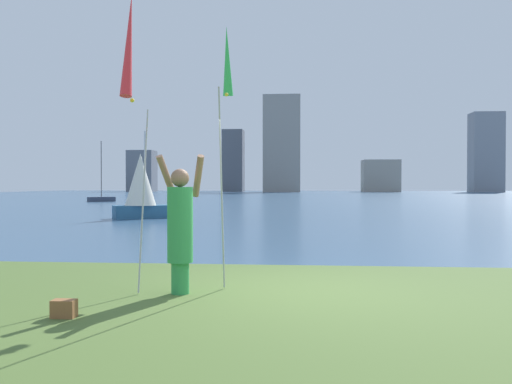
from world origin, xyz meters
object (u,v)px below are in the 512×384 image
object	(u,v)px
person	(180,225)
bag	(64,309)
kite_flag_right	(227,69)
sailboat_6	(142,188)
kite_flag_left	(129,51)
sailboat_1	(101,198)

from	to	relation	value
person	bag	bearing A→B (deg)	-125.77
kite_flag_right	sailboat_6	bearing A→B (deg)	111.63
person	sailboat_6	size ratio (longest dim) A/B	0.50
kite_flag_left	bag	distance (m)	3.46
kite_flag_right	sailboat_6	size ratio (longest dim) A/B	0.99
bag	sailboat_6	size ratio (longest dim) A/B	0.07
kite_flag_left	bag	size ratio (longest dim) A/B	15.16
kite_flag_left	kite_flag_right	world-z (taller)	kite_flag_left
kite_flag_right	bag	xyz separation A→B (m)	(-1.65, -2.15, -3.28)
kite_flag_left	sailboat_6	size ratio (longest dim) A/B	1.04
bag	sailboat_1	bearing A→B (deg)	110.73
kite_flag_right	bag	distance (m)	4.25
kite_flag_right	person	bearing A→B (deg)	-129.45
kite_flag_left	sailboat_1	world-z (taller)	sailboat_1
kite_flag_left	sailboat_6	bearing A→B (deg)	106.61
person	kite_flag_left	size ratio (longest dim) A/B	0.48
kite_flag_right	sailboat_1	xyz separation A→B (m)	(-16.73, 37.70, -3.08)
sailboat_6	kite_flag_right	bearing A→B (deg)	-68.37
bag	person	bearing A→B (deg)	53.49
kite_flag_right	sailboat_6	distance (m)	16.75
bag	sailboat_1	size ratio (longest dim) A/B	0.05
sailboat_6	bag	bearing A→B (deg)	-75.72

